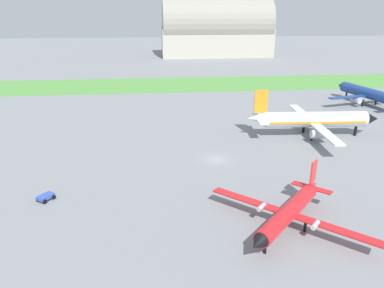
{
  "coord_description": "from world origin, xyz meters",
  "views": [
    {
      "loc": [
        -11.46,
        -66.61,
        28.11
      ],
      "look_at": [
        -4.65,
        1.01,
        3.0
      ],
      "focal_mm": 35.19,
      "sensor_mm": 36.0,
      "label": 1
    }
  ],
  "objects_px": {
    "airplane_foreground_turboprop": "(289,211)",
    "baggage_cart_near_gate": "(46,197)",
    "airplane_midfield_jet": "(313,120)",
    "airplane_parked_jet_far": "(368,94)"
  },
  "relations": [
    {
      "from": "airplane_midfield_jet",
      "to": "airplane_parked_jet_far",
      "type": "distance_m",
      "value": 38.18
    },
    {
      "from": "airplane_foreground_turboprop",
      "to": "airplane_midfield_jet",
      "type": "bearing_deg",
      "value": -164.06
    },
    {
      "from": "airplane_midfield_jet",
      "to": "airplane_parked_jet_far",
      "type": "relative_size",
      "value": 1.13
    },
    {
      "from": "airplane_foreground_turboprop",
      "to": "baggage_cart_near_gate",
      "type": "height_order",
      "value": "airplane_foreground_turboprop"
    },
    {
      "from": "airplane_midfield_jet",
      "to": "airplane_parked_jet_far",
      "type": "xyz_separation_m",
      "value": [
        27.96,
        26.0,
        -0.42
      ]
    },
    {
      "from": "airplane_foreground_turboprop",
      "to": "baggage_cart_near_gate",
      "type": "bearing_deg",
      "value": -65.5
    },
    {
      "from": "airplane_midfield_jet",
      "to": "airplane_foreground_turboprop",
      "type": "bearing_deg",
      "value": -113.33
    },
    {
      "from": "airplane_midfield_jet",
      "to": "baggage_cart_near_gate",
      "type": "xyz_separation_m",
      "value": [
        -52.5,
        -25.01,
        -3.32
      ]
    },
    {
      "from": "airplane_parked_jet_far",
      "to": "airplane_midfield_jet",
      "type": "bearing_deg",
      "value": 119.72
    },
    {
      "from": "airplane_midfield_jet",
      "to": "airplane_foreground_turboprop",
      "type": "height_order",
      "value": "airplane_midfield_jet"
    }
  ]
}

